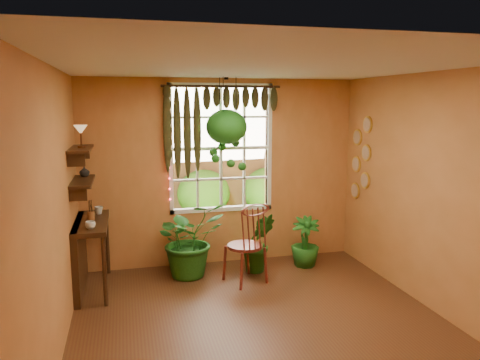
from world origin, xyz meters
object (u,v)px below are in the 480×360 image
Objects in this scene: potted_plant_mid at (258,242)px; counter_ledge at (83,248)px; windsor_chair at (247,256)px; potted_plant_left at (190,239)px; hanging_basket at (226,132)px.

counter_ledge is at bearing -177.22° from potted_plant_mid.
windsor_chair reaches higher than counter_ledge.
windsor_chair is at bearing -6.83° from counter_ledge.
potted_plant_left is 1.24× the size of potted_plant_mid.
windsor_chair is 1.48× the size of potted_plant_mid.
windsor_chair is (2.05, -0.25, -0.19)m from counter_ledge.
potted_plant_left is 0.80× the size of hanging_basket.
potted_plant_mid is at bearing 32.36° from windsor_chair.
potted_plant_left is at bearing 126.70° from windsor_chair.
counter_ledge is 0.96× the size of windsor_chair.
potted_plant_left is (1.37, 0.19, -0.03)m from counter_ledge.
windsor_chair is at bearing -126.38° from potted_plant_mid.
hanging_basket is at bearing 11.53° from counter_ledge.
potted_plant_mid is (2.32, 0.11, -0.13)m from counter_ledge.
potted_plant_left is at bearing 175.65° from potted_plant_mid.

